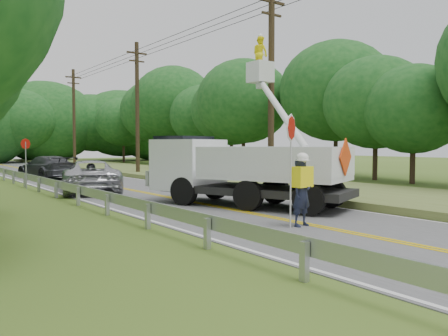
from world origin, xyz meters
TOP-DOWN VIEW (x-y plane):
  - ground at (0.00, 0.00)m, footprint 140.00×140.00m
  - road at (0.00, 14.00)m, footprint 7.20×96.00m
  - guardrail at (-4.02, 14.91)m, footprint 0.18×48.00m
  - utility_poles at (5.00, 17.02)m, footprint 1.60×43.30m
  - tall_grass_verge at (7.10, 14.00)m, footprint 7.00×96.00m
  - treeline_right at (15.75, 25.45)m, footprint 11.30×54.71m
  - flagger at (-0.39, 1.68)m, footprint 1.18×0.54m
  - bucket_truck at (0.93, 7.09)m, footprint 6.33×8.11m
  - suv_silver at (-2.03, 14.45)m, footprint 4.06×6.16m
  - suv_darkgrey at (-1.40, 25.05)m, footprint 3.15×5.70m
  - stop_sign_permanent at (-4.24, 18.01)m, footprint 0.54×0.23m
  - yard_sign at (5.95, 7.13)m, footprint 0.45×0.16m

SIDE VIEW (x-z plane):
  - ground at x=0.00m, z-range 0.00..0.00m
  - road at x=0.00m, z-range 0.00..0.02m
  - tall_grass_verge at x=7.10m, z-range 0.00..0.30m
  - yard_sign at x=5.95m, z-range 0.15..0.82m
  - guardrail at x=-4.02m, z-range 0.17..0.94m
  - suv_darkgrey at x=-1.40m, z-range 0.02..1.58m
  - suv_silver at x=-2.03m, z-range 0.02..1.59m
  - flagger at x=-0.39m, z-range -0.44..2.76m
  - bucket_truck at x=0.93m, z-range -2.04..5.39m
  - stop_sign_permanent at x=-4.24m, z-range 0.46..3.14m
  - utility_poles at x=5.00m, z-range 0.27..10.27m
  - treeline_right at x=15.75m, z-range 0.45..11.76m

